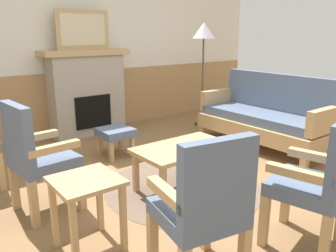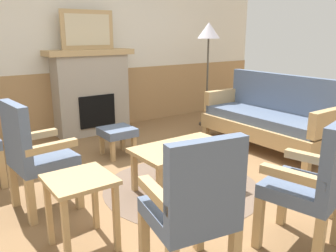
# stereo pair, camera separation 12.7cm
# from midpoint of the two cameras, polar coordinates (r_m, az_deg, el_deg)

# --- Properties ---
(ground_plane) EXTENTS (14.00, 14.00, 0.00)m
(ground_plane) POSITION_cam_midpoint_polar(r_m,az_deg,el_deg) (3.60, 2.44, -9.64)
(ground_plane) COLOR olive
(wall_back) EXTENTS (7.20, 0.14, 2.70)m
(wall_back) POSITION_cam_midpoint_polar(r_m,az_deg,el_deg) (5.51, -15.58, 12.59)
(wall_back) COLOR silver
(wall_back) RESTS_ON ground_plane
(fireplace) EXTENTS (1.30, 0.44, 1.28)m
(fireplace) POSITION_cam_midpoint_polar(r_m,az_deg,el_deg) (5.35, -14.03, 5.52)
(fireplace) COLOR #A39989
(fireplace) RESTS_ON ground_plane
(framed_picture) EXTENTS (0.80, 0.04, 0.56)m
(framed_picture) POSITION_cam_midpoint_polar(r_m,az_deg,el_deg) (5.28, -14.69, 15.27)
(framed_picture) COLOR tan
(framed_picture) RESTS_ON fireplace
(couch) EXTENTS (0.70, 1.80, 0.98)m
(couch) POSITION_cam_midpoint_polar(r_m,az_deg,el_deg) (4.82, 15.05, 1.31)
(couch) COLOR tan
(couch) RESTS_ON ground_plane
(coffee_table) EXTENTS (0.96, 0.56, 0.44)m
(coffee_table) POSITION_cam_midpoint_polar(r_m,az_deg,el_deg) (3.39, 1.49, -4.27)
(coffee_table) COLOR tan
(coffee_table) RESTS_ON ground_plane
(round_rug) EXTENTS (1.59, 1.59, 0.01)m
(round_rug) POSITION_cam_midpoint_polar(r_m,az_deg,el_deg) (3.53, 1.45, -10.13)
(round_rug) COLOR brown
(round_rug) RESTS_ON ground_plane
(book_on_table) EXTENTS (0.25, 0.19, 0.03)m
(book_on_table) POSITION_cam_midpoint_polar(r_m,az_deg,el_deg) (3.39, 3.86, -3.04)
(book_on_table) COLOR #33663D
(book_on_table) RESTS_ON coffee_table
(footstool) EXTENTS (0.40, 0.40, 0.36)m
(footstool) POSITION_cam_midpoint_polar(r_m,az_deg,el_deg) (4.36, -9.57, -1.36)
(footstool) COLOR tan
(footstool) RESTS_ON ground_plane
(armchair_near_fireplace) EXTENTS (0.52, 0.52, 0.98)m
(armchair_near_fireplace) POSITION_cam_midpoint_polar(r_m,az_deg,el_deg) (3.11, -22.29, -4.28)
(armchair_near_fireplace) COLOR tan
(armchair_near_fireplace) RESTS_ON ground_plane
(armchair_front_center) EXTENTS (0.57, 0.57, 0.98)m
(armchair_front_center) POSITION_cam_midpoint_polar(r_m,az_deg,el_deg) (2.60, 22.56, -8.08)
(armchair_front_center) COLOR tan
(armchair_front_center) RESTS_ON ground_plane
(armchair_corner_left) EXTENTS (0.56, 0.56, 0.98)m
(armchair_corner_left) POSITION_cam_midpoint_polar(r_m,az_deg,el_deg) (2.08, 4.29, -12.93)
(armchair_corner_left) COLOR tan
(armchair_corner_left) RESTS_ON ground_plane
(side_table) EXTENTS (0.44, 0.44, 0.55)m
(side_table) POSITION_cam_midpoint_polar(r_m,az_deg,el_deg) (2.50, -14.85, -10.94)
(side_table) COLOR tan
(side_table) RESTS_ON ground_plane
(floor_lamp_by_couch) EXTENTS (0.36, 0.36, 1.68)m
(floor_lamp_by_couch) POSITION_cam_midpoint_polar(r_m,az_deg,el_deg) (5.68, 5.32, 14.54)
(floor_lamp_by_couch) COLOR #332D28
(floor_lamp_by_couch) RESTS_ON ground_plane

